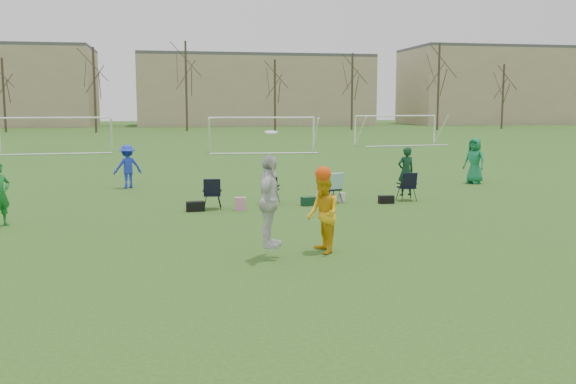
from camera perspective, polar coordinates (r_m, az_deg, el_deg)
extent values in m
plane|color=#2A4E18|center=(13.07, 0.63, -6.51)|extent=(260.00, 260.00, 0.00)
imported|color=#1B33CC|center=(25.89, -14.07, 2.21)|extent=(1.24, 0.96, 1.70)
imported|color=#147348|center=(27.69, 16.25, 2.69)|extent=(0.99, 1.10, 1.90)
imported|color=silver|center=(13.39, -1.69, -0.83)|extent=(0.88, 1.24, 1.95)
imported|color=yellow|center=(14.01, 3.12, -1.99)|extent=(0.73, 0.89, 1.71)
sphere|color=#F0450C|center=(13.89, 3.15, 1.61)|extent=(0.34, 0.34, 0.34)
cylinder|color=white|center=(13.27, -1.51, 5.33)|extent=(0.27, 0.27, 0.06)
imported|color=#0E361E|center=(22.26, 10.44, 1.82)|extent=(0.66, 0.49, 1.67)
cube|color=black|center=(19.81, -8.23, -1.28)|extent=(0.57, 0.34, 0.30)
cube|color=#CA829D|center=(19.85, -4.25, -1.06)|extent=(0.38, 0.26, 0.40)
cube|color=#0E341E|center=(20.74, 1.83, -0.83)|extent=(0.50, 0.36, 0.28)
cube|color=white|center=(21.95, 3.19, -0.31)|extent=(0.45, 0.34, 0.32)
cylinder|color=silver|center=(21.63, 4.76, -0.48)|extent=(0.26, 0.26, 0.30)
cube|color=black|center=(21.45, 8.72, -0.66)|extent=(0.52, 0.30, 0.26)
cube|color=black|center=(20.18, -6.74, -0.14)|extent=(0.65, 0.65, 0.96)
cube|color=black|center=(21.25, -1.57, 0.30)|extent=(0.75, 0.75, 0.96)
cube|color=black|center=(21.40, 3.89, 0.34)|extent=(0.75, 0.75, 0.96)
cube|color=black|center=(22.22, 10.50, 0.50)|extent=(0.61, 0.61, 0.96)
cylinder|color=white|center=(46.95, -15.41, 4.94)|extent=(0.12, 0.12, 2.40)
cylinder|color=white|center=(47.04, -19.94, 6.22)|extent=(7.28, 0.76, 0.12)
cylinder|color=white|center=(44.81, -7.00, 5.04)|extent=(0.12, 0.12, 2.40)
cylinder|color=white|center=(45.36, 2.30, 5.12)|extent=(0.12, 0.12, 2.40)
cylinder|color=white|center=(44.90, -2.33, 6.63)|extent=(7.29, 0.63, 0.12)
cylinder|color=white|center=(52.12, 5.99, 5.41)|extent=(0.12, 0.12, 2.40)
cylinder|color=white|center=(55.55, 12.89, 5.40)|extent=(0.12, 0.12, 2.40)
cylinder|color=white|center=(53.71, 9.58, 6.69)|extent=(7.25, 1.13, 0.12)
cylinder|color=#382B21|center=(86.18, -23.94, 7.87)|extent=(0.28, 0.28, 9.00)
cylinder|color=#382B21|center=(81.40, -16.82, 8.67)|extent=(0.28, 0.28, 10.20)
cylinder|color=#382B21|center=(84.00, -9.04, 9.26)|extent=(0.28, 0.28, 11.40)
cylinder|color=#382B21|center=(82.05, -1.17, 8.56)|extent=(0.28, 0.28, 9.00)
cylinder|color=#382B21|center=(87.44, 5.72, 8.86)|extent=(0.28, 0.28, 10.20)
cylinder|color=#382B21|center=(88.39, 13.22, 9.07)|extent=(0.28, 0.28, 11.40)
cylinder|color=#382B21|center=(95.94, 18.55, 8.03)|extent=(0.28, 0.28, 9.00)
cube|color=tan|center=(109.41, -3.04, 8.84)|extent=(38.00, 16.00, 11.00)
cube|color=tan|center=(122.76, 17.53, 8.84)|extent=(30.00, 16.00, 13.00)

